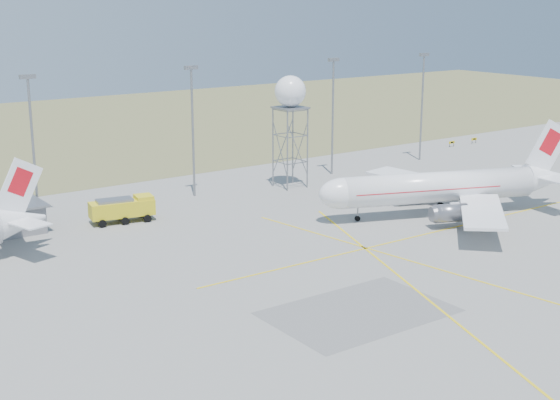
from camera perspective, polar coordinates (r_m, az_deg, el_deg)
grass_strip at (r=194.44m, az=-14.44°, el=5.04°), size 400.00×120.00×0.03m
mast_a at (r=112.12m, az=-17.67°, el=4.45°), size 2.20×0.50×20.50m
mast_b at (r=121.93m, az=-6.42°, el=5.80°), size 2.20×0.50×20.50m
mast_c at (r=137.55m, az=3.89°, el=6.83°), size 2.20×0.50×20.50m
mast_d at (r=152.34m, az=10.37°, el=7.37°), size 2.20×0.50×20.50m
taxi_sign_near at (r=169.30m, az=12.46°, el=4.12°), size 1.60×0.17×1.20m
taxi_sign_far at (r=174.49m, az=14.01°, el=4.33°), size 1.60×0.17×1.20m
airliner_main at (r=114.17m, az=11.74°, el=0.90°), size 37.83×35.56×13.27m
radar_tower at (r=127.73m, az=0.75°, el=5.49°), size 5.09×5.09×18.42m
fire_truck at (r=110.98m, az=-11.35°, el=-0.73°), size 9.25×4.80×3.55m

